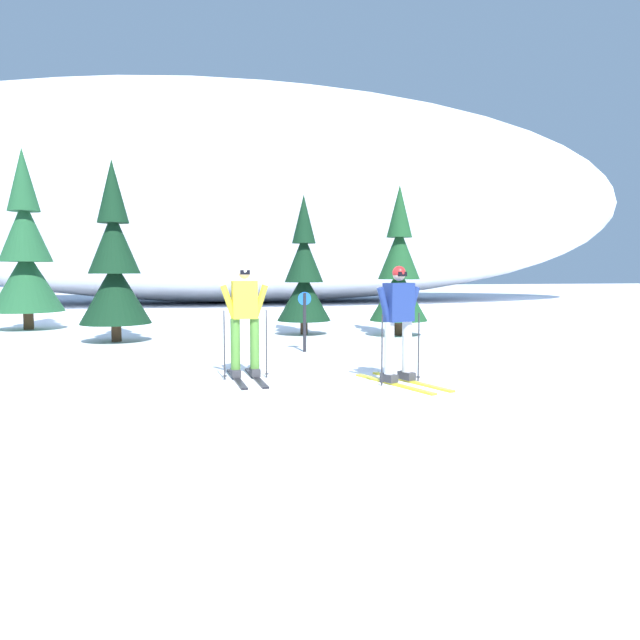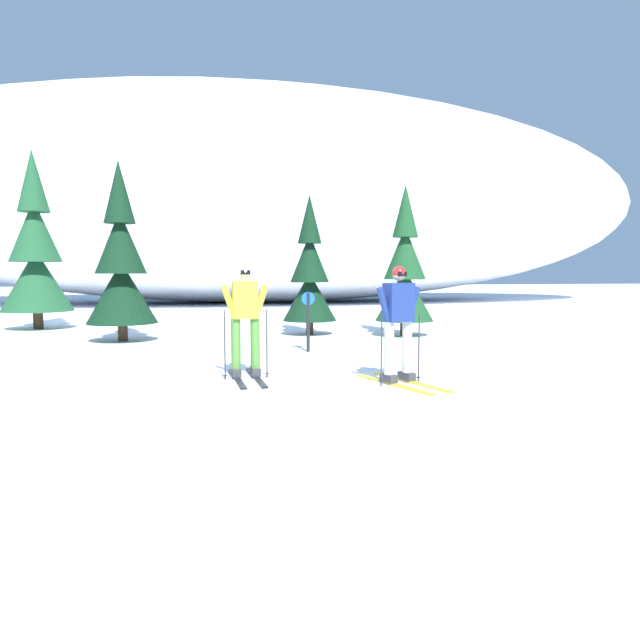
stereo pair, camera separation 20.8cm
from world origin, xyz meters
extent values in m
plane|color=white|center=(0.00, 0.00, 0.00)|extent=(120.00, 120.00, 0.00)
cube|color=gold|center=(1.94, -0.75, 0.01)|extent=(0.69, 1.73, 0.03)
cube|color=gold|center=(1.61, -0.87, 0.01)|extent=(0.69, 1.73, 0.03)
cube|color=#38383D|center=(1.91, -0.66, 0.09)|extent=(0.22, 0.31, 0.12)
cube|color=#38383D|center=(1.58, -0.77, 0.09)|extent=(0.22, 0.31, 0.12)
cylinder|color=silver|center=(1.91, -0.66, 0.55)|extent=(0.15, 0.15, 0.79)
cylinder|color=silver|center=(1.58, -0.77, 0.55)|extent=(0.15, 0.15, 0.79)
cube|color=navy|center=(1.74, -0.72, 1.24)|extent=(0.50, 0.37, 0.59)
cylinder|color=navy|center=(2.00, -0.63, 1.18)|extent=(0.29, 0.18, 0.58)
cylinder|color=navy|center=(1.49, -0.80, 1.18)|extent=(0.29, 0.18, 0.58)
sphere|color=beige|center=(1.74, -0.72, 1.66)|extent=(0.19, 0.19, 0.19)
sphere|color=red|center=(1.74, -0.72, 1.69)|extent=(0.21, 0.21, 0.21)
cube|color=black|center=(1.77, -0.79, 1.67)|extent=(0.15, 0.08, 0.07)
cylinder|color=#2D2D33|center=(2.10, -0.65, 0.53)|extent=(0.02, 0.02, 1.07)
cylinder|color=#2D2D33|center=(2.10, -0.65, 0.06)|extent=(0.07, 0.07, 0.01)
cylinder|color=#2D2D33|center=(1.42, -0.89, 0.53)|extent=(0.02, 0.02, 1.07)
cylinder|color=#2D2D33|center=(1.42, -0.89, 0.06)|extent=(0.07, 0.07, 0.01)
cube|color=black|center=(-0.35, 0.09, 0.01)|extent=(0.20, 1.71, 0.03)
cube|color=black|center=(-0.66, 0.07, 0.01)|extent=(0.20, 1.71, 0.03)
cube|color=#38383D|center=(-0.36, 0.19, 0.09)|extent=(0.16, 0.29, 0.12)
cube|color=#38383D|center=(-0.66, 0.17, 0.09)|extent=(0.16, 0.29, 0.12)
cylinder|color=#4C8433|center=(-0.36, 0.19, 0.55)|extent=(0.15, 0.15, 0.81)
cylinder|color=#4C8433|center=(-0.66, 0.17, 0.55)|extent=(0.15, 0.15, 0.81)
cube|color=yellow|center=(-0.51, 0.18, 1.26)|extent=(0.40, 0.26, 0.60)
cylinder|color=yellow|center=(-0.27, 0.20, 1.21)|extent=(0.28, 0.12, 0.58)
cylinder|color=yellow|center=(-0.75, 0.17, 1.21)|extent=(0.28, 0.12, 0.58)
sphere|color=beige|center=(-0.51, 0.18, 1.68)|extent=(0.19, 0.19, 0.19)
sphere|color=white|center=(-0.51, 0.18, 1.71)|extent=(0.21, 0.21, 0.21)
cube|color=black|center=(-0.51, 0.10, 1.69)|extent=(0.15, 0.04, 0.07)
cylinder|color=#2D2D33|center=(-0.17, 0.14, 0.55)|extent=(0.02, 0.02, 1.10)
cylinder|color=#2D2D33|center=(-0.17, 0.14, 0.06)|extent=(0.07, 0.07, 0.01)
cylinder|color=#2D2D33|center=(-0.84, 0.10, 0.55)|extent=(0.02, 0.02, 1.10)
cylinder|color=#2D2D33|center=(-0.84, 0.10, 0.06)|extent=(0.07, 0.07, 0.01)
cylinder|color=#47301E|center=(-5.97, 9.35, 0.36)|extent=(0.28, 0.28, 0.71)
cone|color=#1E512D|center=(-5.97, 9.35, 1.44)|extent=(2.03, 2.03, 1.82)
cone|color=#1E512D|center=(-5.97, 9.35, 2.89)|extent=(1.46, 1.46, 1.82)
cone|color=#1E512D|center=(-5.97, 9.35, 4.35)|extent=(0.89, 0.89, 1.82)
cylinder|color=#47301E|center=(-3.10, 5.70, 0.30)|extent=(0.24, 0.24, 0.59)
cone|color=black|center=(-3.10, 5.70, 1.20)|extent=(1.69, 1.69, 1.51)
cone|color=black|center=(-3.10, 5.70, 2.41)|extent=(1.22, 1.22, 1.51)
cone|color=black|center=(-3.10, 5.70, 3.62)|extent=(0.74, 0.74, 1.51)
cylinder|color=#47301E|center=(1.66, 6.26, 0.25)|extent=(0.20, 0.20, 0.51)
cone|color=black|center=(1.66, 6.26, 1.03)|extent=(1.45, 1.45, 1.30)
cone|color=black|center=(1.66, 6.26, 2.06)|extent=(1.04, 1.04, 1.30)
cone|color=black|center=(1.66, 6.26, 3.10)|extent=(0.64, 0.64, 1.30)
cylinder|color=#47301E|center=(4.06, 5.45, 0.27)|extent=(0.21, 0.21, 0.54)
cone|color=#194723|center=(4.06, 5.45, 1.09)|extent=(1.53, 1.53, 1.37)
cone|color=#194723|center=(4.06, 5.45, 2.19)|extent=(1.10, 1.10, 1.37)
cone|color=#194723|center=(4.06, 5.45, 3.28)|extent=(0.67, 0.67, 1.37)
ellipsoid|color=white|center=(2.00, 22.92, 5.71)|extent=(44.40, 16.35, 11.42)
cylinder|color=black|center=(1.01, 2.93, 0.63)|extent=(0.07, 0.07, 1.25)
cylinder|color=blue|center=(1.01, 2.93, 1.13)|extent=(0.28, 0.02, 0.28)
camera|label=1|loc=(-1.37, -8.98, 1.71)|focal=32.38mm
camera|label=2|loc=(-1.17, -9.03, 1.71)|focal=32.38mm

